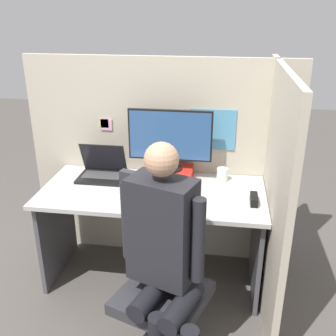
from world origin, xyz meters
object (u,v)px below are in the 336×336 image
(stapler, at_px, (254,199))
(carrot_toy, at_px, (171,202))
(laptop, at_px, (102,171))
(paper_box, at_px, (170,174))
(office_chair, at_px, (159,270))
(coffee_mug, at_px, (222,174))
(person, at_px, (164,252))
(monitor, at_px, (170,138))

(stapler, bearing_deg, carrot_toy, -168.20)
(laptop, distance_m, carrot_toy, 0.68)
(paper_box, xyz_separation_m, stapler, (0.60, -0.30, -0.01))
(carrot_toy, bearing_deg, office_chair, -92.19)
(paper_box, distance_m, coffee_mug, 0.38)
(paper_box, bearing_deg, laptop, -174.76)
(person, bearing_deg, laptop, 124.04)
(monitor, relative_size, laptop, 1.79)
(paper_box, xyz_separation_m, person, (0.11, -0.95, -0.02))
(monitor, bearing_deg, coffee_mug, 4.04)
(monitor, relative_size, office_chair, 0.58)
(carrot_toy, bearing_deg, laptop, 147.25)
(carrot_toy, bearing_deg, coffee_mug, 54.30)
(carrot_toy, xyz_separation_m, office_chair, (-0.01, -0.38, -0.24))
(monitor, height_order, laptop, monitor)
(laptop, height_order, carrot_toy, laptop)
(person, height_order, coffee_mug, person)
(paper_box, relative_size, monitor, 0.55)
(paper_box, relative_size, stapler, 2.42)
(paper_box, xyz_separation_m, monitor, (-0.00, 0.00, 0.28))
(laptop, bearing_deg, stapler, -13.10)
(laptop, relative_size, carrot_toy, 2.37)
(stapler, height_order, office_chair, office_chair)
(person, bearing_deg, stapler, 52.92)
(paper_box, xyz_separation_m, laptop, (-0.50, -0.05, 0.01))
(person, distance_m, coffee_mug, 1.02)
(monitor, distance_m, carrot_toy, 0.52)
(person, xyz_separation_m, coffee_mug, (0.28, 0.98, 0.03))
(monitor, distance_m, stapler, 0.73)
(paper_box, bearing_deg, office_chair, -86.29)
(office_chair, height_order, coffee_mug, office_chair)
(monitor, bearing_deg, person, -83.62)
(stapler, distance_m, coffee_mug, 0.39)
(monitor, relative_size, coffee_mug, 6.38)
(person, bearing_deg, monitor, 96.38)
(monitor, height_order, stapler, monitor)
(paper_box, bearing_deg, stapler, -26.87)
(office_chair, distance_m, coffee_mug, 0.93)
(paper_box, distance_m, office_chair, 0.84)
(carrot_toy, bearing_deg, stapler, 11.80)
(monitor, bearing_deg, stapler, -27.09)
(carrot_toy, height_order, person, person)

